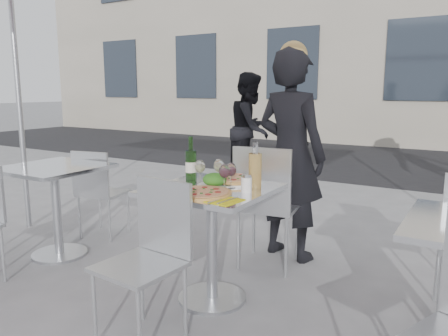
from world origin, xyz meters
The scene contains 21 objects.
ground centered at (0.00, 0.00, 0.00)m, with size 80.00×80.00×0.00m, color slate.
street_asphalt centered at (0.00, 6.50, 0.00)m, with size 24.00×5.00×0.00m, color black.
main_table centered at (0.00, 0.00, 0.54)m, with size 0.72×0.72×0.75m.
side_table_left centered at (-1.50, 0.00, 0.54)m, with size 0.72×0.72×0.75m.
chair_far centered at (0.08, 0.62, 0.56)m, with size 0.49×0.51×0.95m.
chair_near centered at (-0.06, -0.51, 0.51)m, with size 0.43×0.44×0.87m.
side_chair_lfar centered at (-1.54, 0.48, 0.48)m, with size 0.44×0.45×0.82m.
woman_diner centered at (0.12, 0.98, 0.83)m, with size 0.61×0.40×1.67m, color black.
pedestrian_a centered at (-1.48, 3.32, 0.80)m, with size 0.77×0.60×1.59m, color black.
pizza_near centered at (0.06, -0.18, 0.76)m, with size 0.34×0.34×0.02m.
pizza_far centered at (0.05, 0.22, 0.77)m, with size 0.35×0.35×0.03m.
salad_plate centered at (0.00, 0.04, 0.79)m, with size 0.22×0.22×0.09m.
wine_bottle centered at (-0.24, 0.12, 0.86)m, with size 0.07×0.08×0.29m.
carafe centered at (0.25, 0.10, 0.87)m, with size 0.08×0.08×0.29m.
sugar_shaker centered at (0.24, 0.00, 0.80)m, with size 0.06×0.06×0.11m.
wineglass_white_a centered at (-0.12, 0.05, 0.86)m, with size 0.07×0.07×0.16m.
wineglass_white_b centered at (-0.03, 0.14, 0.86)m, with size 0.07×0.07×0.16m.
wineglass_red_a centered at (0.10, -0.01, 0.86)m, with size 0.07×0.07×0.16m.
wineglass_red_b centered at (0.11, 0.06, 0.86)m, with size 0.07×0.07×0.16m.
napkin_left centered at (-0.27, -0.19, 0.75)m, with size 0.20×0.20×0.01m.
napkin_right centered at (0.23, -0.24, 0.75)m, with size 0.20×0.20×0.01m.
Camera 1 is at (1.44, -2.23, 1.35)m, focal length 35.00 mm.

